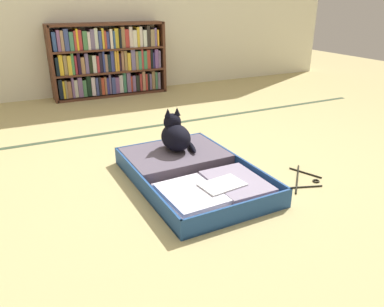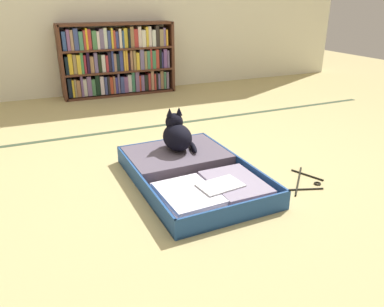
% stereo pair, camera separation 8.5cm
% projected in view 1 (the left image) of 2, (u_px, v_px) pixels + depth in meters
% --- Properties ---
extents(ground_plane, '(10.00, 10.00, 0.00)m').
position_uv_depth(ground_plane, '(181.00, 179.00, 2.22)').
color(ground_plane, tan).
extents(tatami_border, '(4.80, 0.05, 0.00)m').
position_uv_depth(tatami_border, '(129.00, 130.00, 3.05)').
color(tatami_border, '#384932').
rests_on(tatami_border, ground_plane).
extents(bookshelf, '(1.22, 0.25, 0.76)m').
position_uv_depth(bookshelf, '(108.00, 61.00, 4.02)').
color(bookshelf, '#512E20').
rests_on(bookshelf, ground_plane).
extents(open_suitcase, '(0.66, 0.98, 0.11)m').
position_uv_depth(open_suitcase, '(190.00, 172.00, 2.20)').
color(open_suitcase, navy).
rests_on(open_suitcase, ground_plane).
extents(black_cat, '(0.22, 0.26, 0.26)m').
position_uv_depth(black_cat, '(175.00, 135.00, 2.35)').
color(black_cat, black).
rests_on(black_cat, open_suitcase).
extents(clothes_hanger, '(0.28, 0.29, 0.01)m').
position_uv_depth(clothes_hanger, '(304.00, 179.00, 2.21)').
color(clothes_hanger, black).
rests_on(clothes_hanger, ground_plane).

